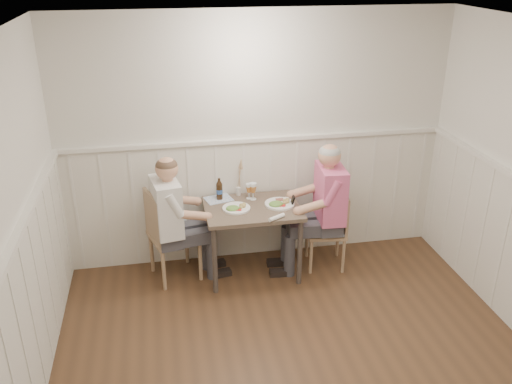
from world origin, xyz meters
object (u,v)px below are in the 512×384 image
dining_table (252,216)px  chair_right (331,227)px  beer_bottle (219,190)px  diner_cream (172,230)px  chair_left (168,232)px  man_in_pink (325,218)px  grass_vase (238,179)px

dining_table → chair_right: chair_right is taller
dining_table → beer_bottle: 0.43m
diner_cream → beer_bottle: 0.63m
dining_table → beer_bottle: bearing=141.0°
dining_table → chair_left: 0.85m
chair_left → man_in_pink: man_in_pink is taller
man_in_pink → grass_vase: man_in_pink is taller
chair_left → man_in_pink: bearing=-3.9°
grass_vase → dining_table: bearing=-73.9°
grass_vase → diner_cream: bearing=-156.1°
dining_table → chair_left: chair_left is taller
beer_bottle → chair_left: bearing=-161.5°
chair_left → grass_vase: size_ratio=2.31×
dining_table → grass_vase: (-0.09, 0.31, 0.28)m
grass_vase → man_in_pink: bearing=-23.5°
chair_left → diner_cream: diner_cream is taller
man_in_pink → beer_bottle: (-1.04, 0.29, 0.27)m
dining_table → grass_vase: bearing=106.1°
chair_right → beer_bottle: beer_bottle is taller
diner_cream → beer_bottle: size_ratio=5.82×
beer_bottle → grass_vase: 0.23m
dining_table → man_in_pink: man_in_pink is taller
diner_cream → man_in_pink: bearing=-1.7°
chair_left → man_in_pink: (1.58, -0.11, 0.07)m
chair_left → beer_bottle: bearing=18.5°
man_in_pink → beer_bottle: man_in_pink is taller
chair_left → diner_cream: bearing=-57.0°
diner_cream → chair_right: bearing=0.0°
chair_right → grass_vase: (-0.92, 0.31, 0.48)m
chair_left → beer_bottle: (0.54, 0.18, 0.34)m
chair_right → beer_bottle: 1.22m
diner_cream → grass_vase: size_ratio=3.29×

